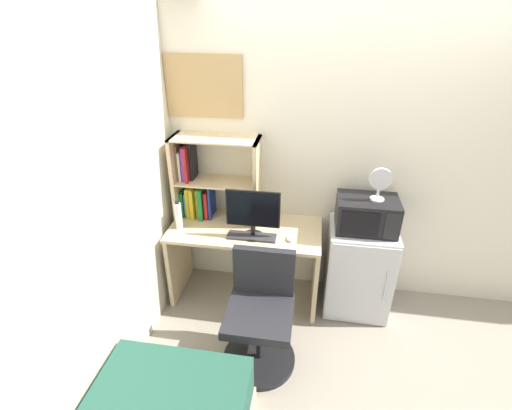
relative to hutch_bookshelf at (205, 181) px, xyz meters
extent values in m
cube|color=silver|center=(1.68, 0.15, 0.22)|extent=(6.40, 0.04, 2.60)
cube|color=silver|center=(-0.34, -1.47, 0.22)|extent=(0.04, 4.40, 2.60)
cube|color=beige|center=(0.38, -0.17, -0.36)|extent=(1.30, 0.60, 0.03)
cube|color=beige|center=(-0.25, -0.17, -0.73)|extent=(0.04, 0.54, 0.71)
cube|color=beige|center=(1.01, -0.17, -0.73)|extent=(0.04, 0.54, 0.71)
cube|color=beige|center=(-0.24, -0.01, 0.03)|extent=(0.03, 0.30, 0.74)
cube|color=beige|center=(0.46, -0.01, 0.03)|extent=(0.03, 0.30, 0.74)
cube|color=beige|center=(0.11, -0.01, 0.39)|extent=(0.74, 0.30, 0.01)
cube|color=beige|center=(0.11, -0.01, 0.01)|extent=(0.67, 0.30, 0.01)
cube|color=#197233|center=(-0.21, 0.02, -0.22)|extent=(0.03, 0.20, 0.24)
cube|color=teal|center=(-0.18, 0.02, -0.23)|extent=(0.02, 0.19, 0.23)
cube|color=gold|center=(-0.15, 0.01, -0.20)|extent=(0.03, 0.21, 0.29)
cube|color=gold|center=(-0.11, 0.01, -0.20)|extent=(0.03, 0.23, 0.29)
cube|color=gold|center=(-0.07, 0.02, -0.21)|extent=(0.04, 0.17, 0.27)
cube|color=#197233|center=(-0.03, 0.00, -0.20)|extent=(0.04, 0.24, 0.29)
cube|color=#B21E1E|center=(0.01, 0.01, -0.21)|extent=(0.03, 0.21, 0.26)
cube|color=navy|center=(0.05, 0.02, -0.19)|extent=(0.02, 0.20, 0.30)
cube|color=brown|center=(-0.22, 0.02, 0.17)|extent=(0.02, 0.20, 0.32)
cube|color=silver|center=(-0.19, 0.01, 0.14)|extent=(0.02, 0.21, 0.25)
cube|color=purple|center=(-0.16, 0.01, 0.16)|extent=(0.03, 0.20, 0.30)
cube|color=#B21E1E|center=(-0.13, 0.00, 0.17)|extent=(0.02, 0.24, 0.31)
cube|color=black|center=(-0.10, 0.03, 0.18)|extent=(0.02, 0.16, 0.34)
cylinder|color=black|center=(0.47, -0.28, -0.34)|extent=(0.17, 0.17, 0.02)
cylinder|color=black|center=(0.47, -0.28, -0.28)|extent=(0.04, 0.04, 0.09)
cube|color=black|center=(0.47, -0.28, -0.09)|extent=(0.44, 0.01, 0.32)
cube|color=black|center=(0.47, -0.28, -0.09)|extent=(0.41, 0.02, 0.29)
cube|color=#333338|center=(0.46, -0.30, -0.33)|extent=(0.40, 0.12, 0.02)
ellipsoid|color=silver|center=(0.78, -0.28, -0.33)|extent=(0.07, 0.10, 0.03)
cylinder|color=silver|center=(-0.18, -0.25, -0.22)|extent=(0.06, 0.06, 0.24)
cylinder|color=black|center=(-0.18, -0.25, -0.10)|extent=(0.03, 0.03, 0.02)
cube|color=silver|center=(1.37, -0.14, -0.68)|extent=(0.54, 0.48, 0.82)
cube|color=silver|center=(1.37, -0.38, -0.68)|extent=(0.52, 0.01, 0.78)
cylinder|color=#B2B2B7|center=(1.56, -0.39, -0.63)|extent=(0.01, 0.01, 0.29)
cube|color=black|center=(1.37, -0.14, -0.13)|extent=(0.48, 0.33, 0.27)
cube|color=black|center=(1.30, -0.30, -0.13)|extent=(0.29, 0.01, 0.21)
cube|color=black|center=(1.54, -0.30, -0.13)|extent=(0.11, 0.01, 0.22)
cylinder|color=silver|center=(1.43, -0.14, 0.01)|extent=(0.11, 0.11, 0.01)
cylinder|color=silver|center=(1.43, -0.14, 0.06)|extent=(0.02, 0.02, 0.09)
cylinder|color=silver|center=(1.43, -0.15, 0.19)|extent=(0.17, 0.03, 0.17)
cylinder|color=black|center=(0.62, -0.88, -1.06)|extent=(0.55, 0.55, 0.04)
cylinder|color=black|center=(0.62, -0.88, -0.85)|extent=(0.04, 0.04, 0.42)
cube|color=#232328|center=(0.62, -0.88, -0.62)|extent=(0.48, 0.48, 0.07)
cube|color=#232328|center=(0.62, -0.66, -0.39)|extent=(0.46, 0.06, 0.39)
cube|color=tan|center=(0.00, 0.12, 0.77)|extent=(0.64, 0.02, 0.49)
camera|label=1|loc=(0.91, -2.82, 1.31)|focal=25.84mm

